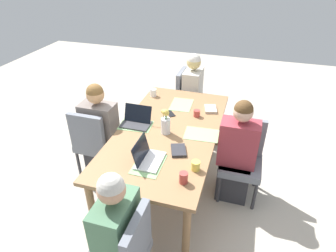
% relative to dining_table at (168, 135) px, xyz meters
% --- Properties ---
extents(ground_plane, '(10.00, 10.00, 0.00)m').
position_rel_dining_table_xyz_m(ground_plane, '(0.00, 0.00, -0.67)').
color(ground_plane, '#B2A899').
extents(dining_table, '(2.07, 1.07, 0.74)m').
position_rel_dining_table_xyz_m(dining_table, '(0.00, 0.00, 0.00)').
color(dining_table, olive).
rests_on(dining_table, ground_plane).
extents(person_head_left_left_near, '(0.40, 0.36, 1.19)m').
position_rel_dining_table_xyz_m(person_head_left_left_near, '(-1.31, 0.00, -0.15)').
color(person_head_left_left_near, '#2D2D33').
rests_on(person_head_left_left_near, ground_plane).
extents(chair_far_left_mid, '(0.44, 0.44, 0.90)m').
position_rel_dining_table_xyz_m(chair_far_left_mid, '(-0.11, 0.89, -0.18)').
color(chair_far_left_mid, slate).
rests_on(chair_far_left_mid, ground_plane).
extents(person_far_left_mid, '(0.36, 0.40, 1.19)m').
position_rel_dining_table_xyz_m(person_far_left_mid, '(-0.03, 0.83, -0.15)').
color(person_far_left_mid, '#2D2D33').
rests_on(person_far_left_mid, ground_plane).
extents(chair_near_left_far, '(0.44, 0.44, 0.90)m').
position_rel_dining_table_xyz_m(chair_near_left_far, '(0.11, -0.82, -0.18)').
color(chair_near_left_far, slate).
rests_on(chair_near_left_far, ground_plane).
extents(person_near_left_far, '(0.36, 0.40, 1.19)m').
position_rel_dining_table_xyz_m(person_near_left_far, '(0.04, -0.76, -0.15)').
color(person_near_left_far, '#2D2D33').
rests_on(person_near_left_far, ground_plane).
extents(chair_head_right_right_near, '(0.44, 0.44, 0.90)m').
position_rel_dining_table_xyz_m(chair_head_right_right_near, '(1.37, 0.09, -0.18)').
color(chair_head_right_right_near, slate).
rests_on(chair_head_right_right_near, ground_plane).
extents(person_head_right_right_near, '(0.40, 0.36, 1.19)m').
position_rel_dining_table_xyz_m(person_head_right_right_near, '(1.31, 0.02, -0.15)').
color(person_head_right_right_near, '#2D2D33').
rests_on(person_head_right_right_near, ground_plane).
extents(flower_vase, '(0.10, 0.10, 0.29)m').
position_rel_dining_table_xyz_m(flower_vase, '(-0.06, 0.01, 0.21)').
color(flower_vase, silver).
rests_on(flower_vase, dining_table).
extents(placemat_head_left_left_near, '(0.36, 0.26, 0.00)m').
position_rel_dining_table_xyz_m(placemat_head_left_left_near, '(-0.62, 0.00, 0.07)').
color(placemat_head_left_left_near, '#7FAD70').
rests_on(placemat_head_left_left_near, dining_table).
extents(placemat_far_left_mid, '(0.29, 0.38, 0.00)m').
position_rel_dining_table_xyz_m(placemat_far_left_mid, '(-0.01, 0.37, 0.07)').
color(placemat_far_left_mid, '#7FAD70').
rests_on(placemat_far_left_mid, dining_table).
extents(placemat_near_left_far, '(0.28, 0.38, 0.00)m').
position_rel_dining_table_xyz_m(placemat_near_left_far, '(0.02, -0.37, 0.07)').
color(placemat_near_left_far, '#7FAD70').
rests_on(placemat_near_left_far, dining_table).
extents(placemat_head_right_right_near, '(0.37, 0.28, 0.00)m').
position_rel_dining_table_xyz_m(placemat_head_right_right_near, '(0.62, 0.01, 0.07)').
color(placemat_head_right_right_near, '#7FAD70').
rests_on(placemat_head_right_right_near, dining_table).
extents(laptop_far_left_mid, '(0.22, 0.32, 0.20)m').
position_rel_dining_table_xyz_m(laptop_far_left_mid, '(0.01, 0.37, 0.11)').
color(laptop_far_left_mid, '#38383D').
rests_on(laptop_far_left_mid, dining_table).
extents(laptop_head_left_left_near, '(0.32, 0.22, 0.21)m').
position_rel_dining_table_xyz_m(laptop_head_left_left_near, '(-0.58, 0.03, 0.11)').
color(laptop_head_left_left_near, silver).
rests_on(laptop_head_left_left_near, dining_table).
extents(coffee_mug_near_left, '(0.08, 0.08, 0.08)m').
position_rel_dining_table_xyz_m(coffee_mug_near_left, '(0.38, -0.24, 0.11)').
color(coffee_mug_near_left, '#AD3D38').
rests_on(coffee_mug_near_left, dining_table).
extents(coffee_mug_near_right, '(0.08, 0.08, 0.09)m').
position_rel_dining_table_xyz_m(coffee_mug_near_right, '(-0.57, -0.43, 0.12)').
color(coffee_mug_near_right, '#DBC64C').
rests_on(coffee_mug_near_right, dining_table).
extents(coffee_mug_centre_left, '(0.08, 0.08, 0.10)m').
position_rel_dining_table_xyz_m(coffee_mug_centre_left, '(-0.76, -0.37, 0.12)').
color(coffee_mug_centre_left, '#AD3D38').
rests_on(coffee_mug_centre_left, dining_table).
extents(coffee_mug_centre_right, '(0.09, 0.09, 0.10)m').
position_rel_dining_table_xyz_m(coffee_mug_centre_right, '(0.76, 0.44, 0.12)').
color(coffee_mug_centre_right, white).
rests_on(coffee_mug_centre_right, dining_table).
extents(book_red_cover, '(0.24, 0.20, 0.03)m').
position_rel_dining_table_xyz_m(book_red_cover, '(-0.35, -0.21, 0.08)').
color(book_red_cover, '#28282D').
rests_on(book_red_cover, dining_table).
extents(book_blue_cover, '(0.23, 0.19, 0.03)m').
position_rel_dining_table_xyz_m(book_blue_cover, '(0.59, -0.37, 0.09)').
color(book_blue_cover, '#B2A38E').
rests_on(book_blue_cover, dining_table).
extents(phone_black, '(0.16, 0.15, 0.01)m').
position_rel_dining_table_xyz_m(phone_black, '(0.35, 0.08, 0.07)').
color(phone_black, black).
rests_on(phone_black, dining_table).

